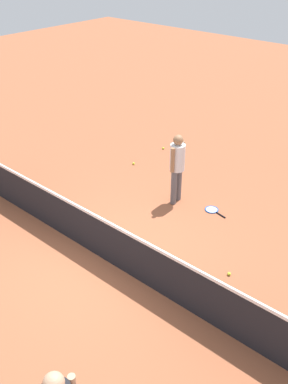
# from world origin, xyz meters

# --- Properties ---
(ground_plane) EXTENTS (40.00, 40.00, 0.00)m
(ground_plane) POSITION_xyz_m (0.00, 0.00, 0.00)
(ground_plane) COLOR #9E5638
(court_net) EXTENTS (10.09, 0.09, 1.07)m
(court_net) POSITION_xyz_m (0.00, 0.00, 0.50)
(court_net) COLOR #4C4C51
(court_net) RESTS_ON ground_plane
(player_near_side) EXTENTS (0.38, 0.53, 1.70)m
(player_near_side) POSITION_xyz_m (0.27, -2.61, 1.01)
(player_near_side) COLOR #595960
(player_near_side) RESTS_ON ground_plane
(tennis_racket_near_player) EXTENTS (0.60, 0.37, 0.03)m
(tennis_racket_near_player) POSITION_xyz_m (-0.62, -2.84, 0.01)
(tennis_racket_near_player) COLOR blue
(tennis_racket_near_player) RESTS_ON ground_plane
(tennis_ball_near_player) EXTENTS (0.07, 0.07, 0.07)m
(tennis_ball_near_player) POSITION_xyz_m (2.29, -3.34, 0.03)
(tennis_ball_near_player) COLOR #C6E033
(tennis_ball_near_player) RESTS_ON ground_plane
(tennis_ball_by_net) EXTENTS (0.07, 0.07, 0.07)m
(tennis_ball_by_net) POSITION_xyz_m (2.29, -4.64, 0.03)
(tennis_ball_by_net) COLOR #C6E033
(tennis_ball_by_net) RESTS_ON ground_plane
(tennis_ball_midcourt) EXTENTS (0.07, 0.07, 0.07)m
(tennis_ball_midcourt) POSITION_xyz_m (-2.06, -1.20, 0.03)
(tennis_ball_midcourt) COLOR #C6E033
(tennis_ball_midcourt) RESTS_ON ground_plane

